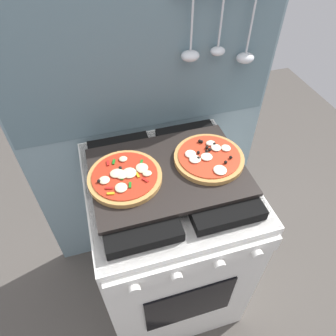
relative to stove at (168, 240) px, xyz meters
name	(u,v)px	position (x,y,z in m)	size (l,w,h in m)	color
ground_plane	(168,282)	(0.00, 0.00, -0.45)	(4.00, 4.00, 0.00)	#4C4742
kitchen_backsplash	(148,139)	(0.00, 0.34, 0.34)	(1.10, 0.09, 1.55)	#7A939E
stove	(168,240)	(0.00, 0.00, 0.00)	(0.60, 0.64, 0.90)	white
baking_tray	(168,172)	(0.00, 0.00, 0.46)	(0.54, 0.38, 0.02)	black
pizza_left	(125,177)	(-0.15, 0.00, 0.48)	(0.25, 0.25, 0.03)	#C18947
pizza_right	(209,158)	(0.16, 0.01, 0.48)	(0.25, 0.25, 0.03)	#C18947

